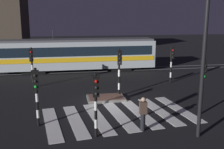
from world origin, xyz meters
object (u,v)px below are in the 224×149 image
traffic_light_corner_far_right (172,59)px  traffic_light_corner_near_right (202,79)px  traffic_light_median_centre (119,66)px  tram (78,54)px  traffic_light_corner_near_left (36,89)px  pedestrian_waiting_at_kerb (143,114)px  traffic_light_corner_far_left (32,62)px  traffic_light_kerb_mid_left (96,96)px  street_lamp_near_kerb (208,40)px

traffic_light_corner_far_right → traffic_light_corner_near_right: bearing=-99.8°
traffic_light_corner_near_right → traffic_light_corner_far_right: 7.58m
traffic_light_median_centre → tram: (-2.36, 9.47, -0.44)m
traffic_light_corner_near_left → traffic_light_corner_far_right: (10.17, 7.49, 0.05)m
traffic_light_corner_far_right → pedestrian_waiting_at_kerb: traffic_light_corner_far_right is taller
traffic_light_corner_far_right → pedestrian_waiting_at_kerb: bearing=-119.7°
traffic_light_corner_near_left → traffic_light_corner_near_right: bearing=0.1°
traffic_light_corner_near_left → traffic_light_corner_far_left: bearing=97.6°
traffic_light_corner_near_right → traffic_light_kerb_mid_left: 6.38m
traffic_light_corner_far_right → traffic_light_kerb_mid_left: traffic_light_corner_far_right is taller
traffic_light_corner_near_left → street_lamp_near_kerb: size_ratio=0.42×
traffic_light_kerb_mid_left → traffic_light_corner_near_right: bearing=16.5°
traffic_light_corner_near_right → pedestrian_waiting_at_kerb: size_ratio=1.86×
traffic_light_corner_near_left → traffic_light_corner_far_right: bearing=36.4°
traffic_light_corner_near_left → tram: (2.75, 13.87, -0.24)m
traffic_light_kerb_mid_left → traffic_light_corner_far_left: bearing=111.5°
traffic_light_corner_near_right → pedestrian_waiting_at_kerb: bearing=-159.1°
traffic_light_corner_near_right → pedestrian_waiting_at_kerb: traffic_light_corner_near_right is taller
traffic_light_corner_far_left → traffic_light_kerb_mid_left: 10.45m
street_lamp_near_kerb → pedestrian_waiting_at_kerb: street_lamp_near_kerb is taller
traffic_light_corner_near_right → traffic_light_kerb_mid_left: size_ratio=1.05×
traffic_light_corner_near_left → traffic_light_corner_far_right: traffic_light_corner_far_right is taller
traffic_light_corner_near_left → traffic_light_median_centre: 6.75m
traffic_light_corner_far_left → pedestrian_waiting_at_kerb: (6.15, -9.36, -1.19)m
traffic_light_corner_near_right → street_lamp_near_kerb: street_lamp_near_kerb is taller
traffic_light_kerb_mid_left → street_lamp_near_kerb: street_lamp_near_kerb is taller
traffic_light_corner_far_left → tram: size_ratio=0.20×
traffic_light_corner_near_right → tram: (-6.13, 13.85, -0.35)m
tram → pedestrian_waiting_at_kerb: tram is taller
traffic_light_corner_near_left → traffic_light_kerb_mid_left: traffic_light_kerb_mid_left is taller
traffic_light_corner_far_left → traffic_light_kerb_mid_left: (3.82, -9.73, -0.06)m
street_lamp_near_kerb → pedestrian_waiting_at_kerb: bearing=150.9°
street_lamp_near_kerb → tram: (-4.71, 16.62, -2.79)m
traffic_light_corner_far_right → traffic_light_median_centre: bearing=-148.6°
traffic_light_corner_near_right → traffic_light_kerb_mid_left: (-6.12, -1.82, -0.09)m
traffic_light_corner_near_left → traffic_light_corner_far_left: size_ratio=0.96×
traffic_light_corner_near_left → traffic_light_kerb_mid_left: bearing=-33.1°
pedestrian_waiting_at_kerb → traffic_light_median_centre: bearing=89.8°
traffic_light_corner_far_left → tram: (3.81, 5.94, -0.32)m
traffic_light_corner_far_right → tram: 9.80m
traffic_light_corner_near_left → traffic_light_kerb_mid_left: (2.76, -1.80, 0.02)m
street_lamp_near_kerb → pedestrian_waiting_at_kerb: size_ratio=4.18×
traffic_light_corner_far_right → street_lamp_near_kerb: street_lamp_near_kerb is taller
traffic_light_kerb_mid_left → pedestrian_waiting_at_kerb: traffic_light_kerb_mid_left is taller
traffic_light_corner_far_right → street_lamp_near_kerb: 10.88m
traffic_light_kerb_mid_left → street_lamp_near_kerb: bearing=-11.5°
traffic_light_median_centre → tram: size_ratio=0.21×
traffic_light_median_centre → tram: tram is taller
traffic_light_corner_far_left → street_lamp_near_kerb: size_ratio=0.44×
traffic_light_corner_far_right → traffic_light_corner_far_left: (-11.24, 0.44, 0.03)m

